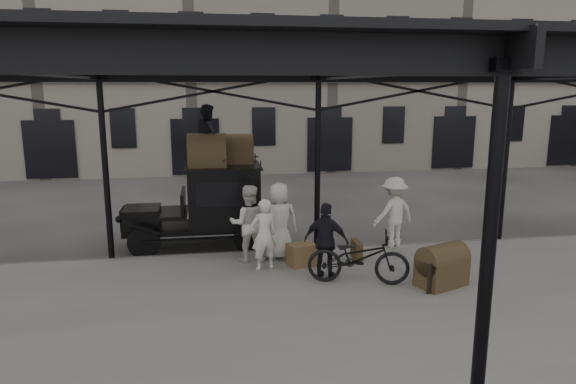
% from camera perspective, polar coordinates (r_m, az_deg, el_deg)
% --- Properties ---
extents(ground, '(120.00, 120.00, 0.00)m').
position_cam_1_polar(ground, '(11.32, 5.34, -9.97)').
color(ground, '#383533').
rests_on(ground, ground).
extents(platform, '(28.00, 8.00, 0.15)m').
position_cam_1_polar(platform, '(9.53, 8.40, -13.88)').
color(platform, slate).
rests_on(platform, ground).
extents(canopy, '(22.50, 9.00, 4.74)m').
position_cam_1_polar(canopy, '(8.88, 8.74, 14.33)').
color(canopy, black).
rests_on(canopy, ground).
extents(building_frontage, '(64.00, 8.00, 14.00)m').
position_cam_1_polar(building_frontage, '(28.45, -3.74, 17.38)').
color(building_frontage, slate).
rests_on(building_frontage, ground).
extents(taxi, '(3.65, 1.55, 2.18)m').
position_cam_1_polar(taxi, '(13.52, -8.48, -1.11)').
color(taxi, black).
rests_on(taxi, ground).
extents(porter_left, '(0.66, 0.51, 1.62)m').
position_cam_1_polar(porter_left, '(11.36, -2.69, -4.75)').
color(porter_left, beige).
rests_on(porter_left, platform).
extents(porter_midleft, '(0.90, 0.71, 1.80)m').
position_cam_1_polar(porter_midleft, '(11.94, -4.43, -3.48)').
color(porter_midleft, beige).
rests_on(porter_midleft, platform).
extents(porter_centre, '(0.89, 0.58, 1.82)m').
position_cam_1_polar(porter_centre, '(12.08, -1.00, -3.21)').
color(porter_centre, beige).
rests_on(porter_centre, platform).
extents(porter_official, '(1.04, 0.81, 1.64)m').
position_cam_1_polar(porter_official, '(10.86, 4.27, -5.47)').
color(porter_official, black).
rests_on(porter_official, platform).
extents(porter_right, '(1.31, 1.01, 1.80)m').
position_cam_1_polar(porter_right, '(13.21, 11.66, -2.22)').
color(porter_right, silver).
rests_on(porter_right, platform).
extents(bicycle, '(2.21, 1.27, 1.10)m').
position_cam_1_polar(bicycle, '(10.75, 7.82, -7.24)').
color(bicycle, black).
rests_on(bicycle, platform).
extents(porter_roof, '(0.73, 0.86, 1.56)m').
position_cam_1_polar(porter_roof, '(13.15, -8.84, 6.27)').
color(porter_roof, black).
rests_on(porter_roof, taxi).
extents(steamer_trunk_roof_near, '(0.96, 0.59, 0.70)m').
position_cam_1_polar(steamer_trunk_roof_near, '(13.04, -8.99, 4.33)').
color(steamer_trunk_roof_near, '#453620').
rests_on(steamer_trunk_roof_near, taxi).
extents(steamer_trunk_roof_far, '(0.89, 0.55, 0.64)m').
position_cam_1_polar(steamer_trunk_roof_far, '(13.51, -5.81, 4.55)').
color(steamer_trunk_roof_far, '#453620').
rests_on(steamer_trunk_roof_far, taxi).
extents(steamer_trunk_platform, '(1.16, 0.95, 0.73)m').
position_cam_1_polar(steamer_trunk_platform, '(11.05, 16.72, -8.12)').
color(steamer_trunk_platform, '#453620').
rests_on(steamer_trunk_platform, platform).
extents(wicker_hamper, '(0.70, 0.60, 0.50)m').
position_cam_1_polar(wicker_hamper, '(11.79, 1.52, -6.96)').
color(wicker_hamper, brown).
rests_on(wicker_hamper, platform).
extents(suitcase_upright, '(0.17, 0.61, 0.45)m').
position_cam_1_polar(suitcase_upright, '(12.27, 7.62, -6.43)').
color(suitcase_upright, '#453620').
rests_on(suitcase_upright, platform).
extents(suitcase_flat, '(0.57, 0.47, 0.40)m').
position_cam_1_polar(suitcase_flat, '(11.30, 15.13, -8.48)').
color(suitcase_flat, '#453620').
rests_on(suitcase_flat, platform).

